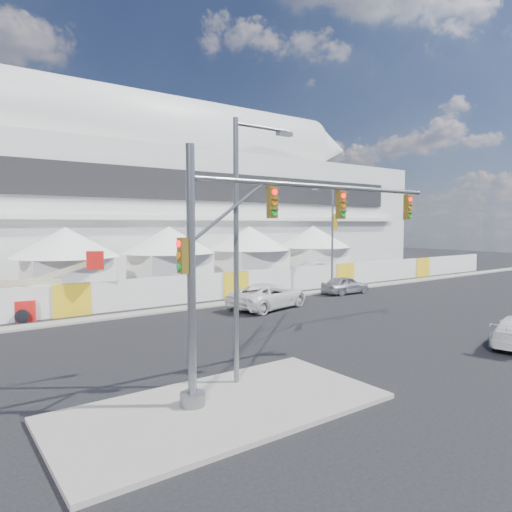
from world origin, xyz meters
TOP-DOWN VIEW (x-y plane):
  - ground at (0.00, 0.00)m, footprint 160.00×160.00m
  - median_island at (-6.00, -3.00)m, footprint 10.00×5.00m
  - far_curb at (20.00, 12.50)m, footprint 80.00×1.20m
  - stadium at (8.71, 41.50)m, footprint 80.00×24.80m
  - tent_row at (0.50, 24.00)m, footprint 53.40×8.40m
  - hoarding_fence at (6.00, 14.50)m, footprint 70.00×0.25m
  - scaffold_tower at (46.00, 36.00)m, footprint 4.40×4.40m
  - sedan_silver at (14.25, 10.85)m, footprint 1.83×4.28m
  - pickup_curb at (5.30, 9.39)m, footprint 4.18×6.58m
  - lot_car_a at (20.62, 20.47)m, footprint 3.52×5.20m
  - lot_car_b at (25.16, 17.23)m, footprint 3.30×4.58m
  - traffic_mast at (-4.37, -2.53)m, footprint 11.50×0.76m
  - streetlight_median at (-4.28, -1.58)m, footprint 2.50×0.25m
  - streetlight_curb at (14.20, 12.50)m, footprint 2.59×0.58m
  - boom_lift at (-8.96, 15.50)m, footprint 8.08×2.95m

SIDE VIEW (x-z plane):
  - ground at x=0.00m, z-range 0.00..0.00m
  - far_curb at x=20.00m, z-range 0.00..0.12m
  - median_island at x=-6.00m, z-range 0.00..0.15m
  - sedan_silver at x=14.25m, z-range 0.00..1.44m
  - lot_car_b at x=25.16m, z-range 0.00..1.45m
  - lot_car_a at x=20.62m, z-range 0.00..1.62m
  - pickup_curb at x=5.30m, z-range 0.00..1.69m
  - hoarding_fence at x=6.00m, z-range 0.00..2.00m
  - boom_lift at x=-8.96m, z-range -0.92..3.05m
  - tent_row at x=0.50m, z-range 0.45..5.85m
  - traffic_mast at x=-4.37m, z-range 0.64..8.45m
  - streetlight_curb at x=14.20m, z-range 0.70..9.44m
  - streetlight_median at x=-4.28m, z-range 0.82..9.85m
  - scaffold_tower at x=46.00m, z-range 0.00..12.00m
  - stadium at x=8.71m, z-range -1.54..20.44m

